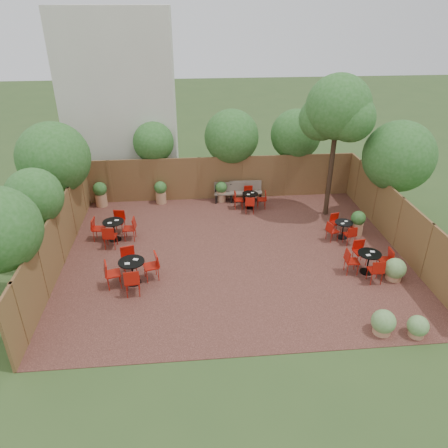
{
  "coord_description": "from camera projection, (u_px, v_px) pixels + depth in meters",
  "views": [
    {
      "loc": [
        -1.56,
        -12.96,
        8.1
      ],
      "look_at": [
        -0.31,
        0.5,
        1.0
      ],
      "focal_mm": 33.97,
      "sensor_mm": 36.0,
      "label": 1
    }
  ],
  "objects": [
    {
      "name": "fence_back",
      "position": [
        222.0,
        178.0,
        19.27
      ],
      "size": [
        12.0,
        0.08,
        2.0
      ],
      "primitive_type": "cube",
      "color": "brown",
      "rests_on": "ground"
    },
    {
      "name": "planters",
      "position": [
        196.0,
        199.0,
        18.28
      ],
      "size": [
        10.91,
        4.27,
        1.11
      ],
      "color": "#AF7B57",
      "rests_on": "courtyard_paving"
    },
    {
      "name": "low_shrubs",
      "position": [
        396.0,
        300.0,
        12.42
      ],
      "size": [
        2.14,
        3.27,
        0.74
      ],
      "color": "#AF7B57",
      "rests_on": "courtyard_paving"
    },
    {
      "name": "fence_left",
      "position": [
        59.0,
        238.0,
        14.37
      ],
      "size": [
        0.08,
        10.0,
        2.0
      ],
      "primitive_type": "cube",
      "color": "brown",
      "rests_on": "ground"
    },
    {
      "name": "bistro_tables",
      "position": [
        226.0,
        239.0,
        15.39
      ],
      "size": [
        10.32,
        6.85,
        0.95
      ],
      "color": "black",
      "rests_on": "courtyard_paving"
    },
    {
      "name": "neighbour_building",
      "position": [
        122.0,
        99.0,
        20.15
      ],
      "size": [
        5.0,
        4.0,
        8.0
      ],
      "primitive_type": "cube",
      "color": "beige",
      "rests_on": "ground"
    },
    {
      "name": "overhang_foliage",
      "position": [
        200.0,
        158.0,
        16.38
      ],
      "size": [
        15.96,
        10.64,
        2.76
      ],
      "color": "#255A1D",
      "rests_on": "ground"
    },
    {
      "name": "park_bench_right",
      "position": [
        230.0,
        192.0,
        19.21
      ],
      "size": [
        1.43,
        0.56,
        0.87
      ],
      "rotation": [
        0.0,
        0.0,
        -0.08
      ],
      "color": "brown",
      "rests_on": "courtyard_paving"
    },
    {
      "name": "fence_right",
      "position": [
        398.0,
        223.0,
        15.35
      ],
      "size": [
        0.08,
        10.0,
        2.0
      ],
      "primitive_type": "cube",
      "color": "brown",
      "rests_on": "ground"
    },
    {
      "name": "courtyard_paving",
      "position": [
        234.0,
        254.0,
        15.32
      ],
      "size": [
        12.0,
        10.0,
        0.02
      ],
      "primitive_type": "cube",
      "color": "#371E16",
      "rests_on": "ground"
    },
    {
      "name": "ground",
      "position": [
        234.0,
        254.0,
        15.32
      ],
      "size": [
        80.0,
        80.0,
        0.0
      ],
      "primitive_type": "plane",
      "color": "#354F23",
      "rests_on": "ground"
    },
    {
      "name": "park_bench_left",
      "position": [
        246.0,
        191.0,
        19.26
      ],
      "size": [
        1.49,
        0.54,
        0.91
      ],
      "rotation": [
        0.0,
        0.0,
        -0.05
      ],
      "color": "brown",
      "rests_on": "courtyard_paving"
    },
    {
      "name": "courtyard_tree",
      "position": [
        338.0,
        112.0,
        16.2
      ],
      "size": [
        2.69,
        2.59,
        5.79
      ],
      "rotation": [
        0.0,
        0.0,
        0.1
      ],
      "color": "black",
      "rests_on": "courtyard_paving"
    }
  ]
}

